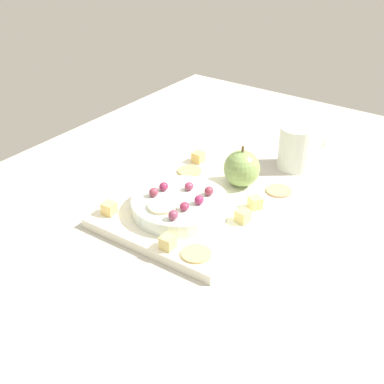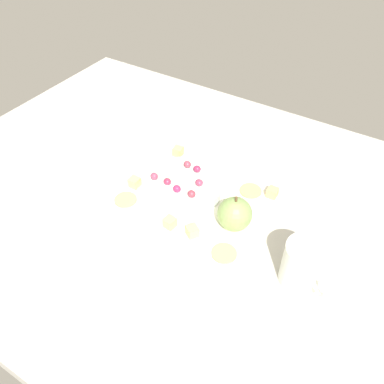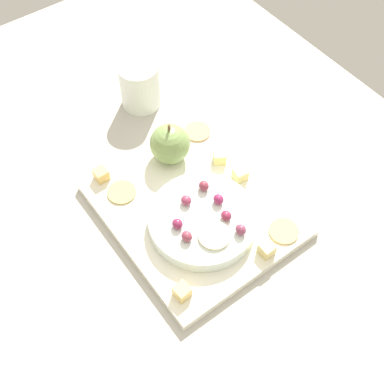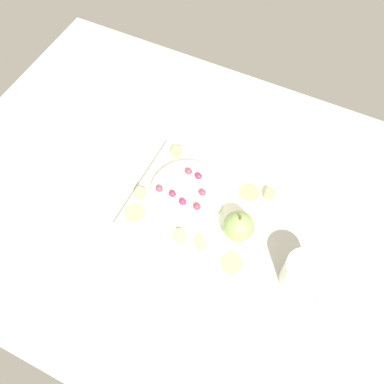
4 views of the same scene
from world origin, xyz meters
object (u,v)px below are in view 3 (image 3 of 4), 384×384
cracker_0 (284,231)px  grape_3 (204,186)px  cheese_cube_0 (220,157)px  cheese_cube_3 (101,175)px  cheese_cube_1 (267,249)px  apple_slice_0 (214,236)px  grape_6 (187,236)px  cheese_cube_4 (241,175)px  apple_whole (170,144)px  grape_4 (226,216)px  grape_0 (188,202)px  cheese_cube_2 (182,292)px  grape_2 (218,199)px  serving_dish (202,220)px  cracker_1 (198,132)px  cracker_2 (122,192)px  cup (140,85)px  grape_1 (241,230)px  grape_5 (177,224)px  platter (194,207)px

cracker_0 → grape_3: bearing=-154.0°
cheese_cube_0 → cheese_cube_3: bearing=-115.7°
cheese_cube_1 → apple_slice_0: apple_slice_0 is taller
grape_6 → grape_3: bearing=127.5°
cheese_cube_1 → cracker_0: (-1.17, 4.96, -0.93)cm
cheese_cube_4 → apple_slice_0: 14.45cm
apple_whole → grape_4: apple_whole is taller
grape_6 → apple_whole: bearing=153.0°
cracker_0 → grape_0: (-12.50, -10.70, 3.16)cm
cracker_0 → grape_6: (-7.28, -14.68, 3.25)cm
cheese_cube_2 → grape_2: 16.65cm
serving_dish → cracker_1: size_ratio=3.56×
grape_3 → cracker_2: bearing=-130.0°
grape_4 → apple_slice_0: 4.04cm
cup → cheese_cube_4: bearing=5.9°
apple_whole → cracker_2: (1.59, -11.63, -3.47)cm
cheese_cube_1 → cracker_2: (-23.93, -12.65, -0.93)cm
apple_whole → grape_1: (21.19, -1.06, -0.20)cm
cheese_cube_4 → cracker_0: size_ratio=0.45×
grape_0 → grape_5: bearing=-57.4°
serving_dish → grape_4: size_ratio=9.70×
grape_5 → cup: cup is taller
grape_3 → grape_6: size_ratio=1.00×
platter → grape_6: grape_6 is taller
grape_0 → cup: size_ratio=0.19×
cheese_cube_2 → grape_6: 8.67cm
cheese_cube_3 → cup: size_ratio=0.23×
apple_whole → grape_5: (14.27, -8.53, -0.27)cm
cheese_cube_0 → grape_1: (15.07, -7.75, 2.34)cm
platter → cheese_cube_1: bearing=15.0°
cheese_cube_2 → grape_3: (-12.51, 13.60, 2.33)cm
cheese_cube_1 → grape_1: 5.34cm
cheese_cube_2 → grape_2: grape_2 is taller
apple_slice_0 → grape_3: bearing=153.0°
serving_dish → grape_2: bearing=99.2°
cracker_1 → grape_1: grape_1 is taller
cracker_1 → cheese_cube_1: bearing=-13.5°
cheese_cube_2 → cracker_1: 33.35cm
cheese_cube_1 → cheese_cube_3: same height
cheese_cube_0 → cheese_cube_1: (19.40, -5.67, 0.00)cm
cheese_cube_2 → cup: size_ratio=0.23×
grape_4 → cup: size_ratio=0.19×
serving_dish → grape_3: 5.91cm
grape_5 → apple_slice_0: bearing=35.8°
cracker_0 → cheese_cube_3: bearing=-145.8°
apple_whole → cup: 17.07cm
cracker_2 → grape_0: size_ratio=2.73×
grape_1 → grape_6: same height
apple_whole → grape_3: 10.87cm
cracker_0 → cheese_cube_2: bearing=-92.8°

